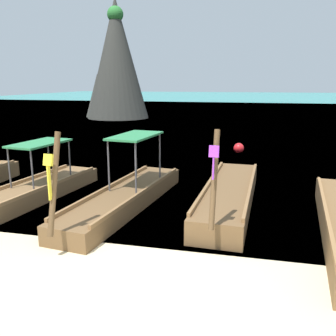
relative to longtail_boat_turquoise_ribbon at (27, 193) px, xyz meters
The scene contains 7 objects.
ground 5.89m from the longtail_boat_turquoise_ribbon, 40.84° to the right, with size 120.00×120.00×0.00m, color beige.
sea_water 58.02m from the longtail_boat_turquoise_ribbon, 85.60° to the left, with size 120.00×120.00×0.00m, color teal.
longtail_boat_turquoise_ribbon is the anchor object (origin of this frame).
longtail_boat_yellow_ribbon 3.07m from the longtail_boat_turquoise_ribbon, ahead, with size 1.99×6.61×2.62m.
longtail_boat_violet_ribbon 6.12m from the longtail_boat_turquoise_ribbon, 10.46° to the left, with size 1.59×6.51×2.65m.
karst_rock 27.14m from the longtail_boat_turquoise_ribbon, 104.91° to the left, with size 6.71×6.08×11.47m.
mooring_buoy_near 11.17m from the longtail_boat_turquoise_ribbon, 57.74° to the left, with size 0.52×0.52×0.52m.
Camera 1 is at (2.14, -5.53, 3.62)m, focal length 39.12 mm.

